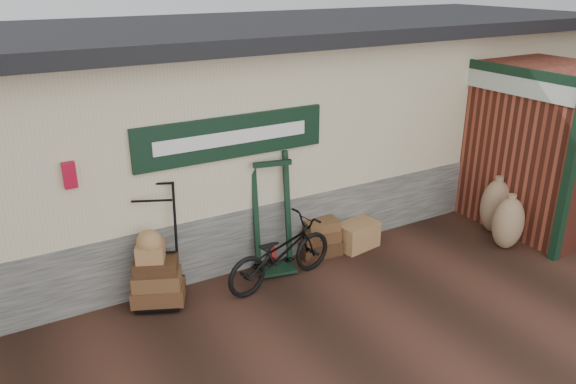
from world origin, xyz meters
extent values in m
plane|color=black|center=(0.00, 0.00, 0.00)|extent=(80.00, 80.00, 0.00)
cube|color=#4C4C47|center=(0.00, 2.75, 0.45)|extent=(14.00, 3.54, 0.90)
cube|color=beige|center=(0.00, 2.75, 1.95)|extent=(14.00, 3.50, 2.10)
cube|color=black|center=(0.00, 2.60, 3.10)|extent=(14.40, 4.10, 0.20)
cube|color=black|center=(-0.30, 0.97, 1.95)|extent=(2.60, 0.06, 0.55)
cube|color=white|center=(-0.30, 0.94, 1.95)|extent=(2.10, 0.01, 0.18)
cube|color=#A90C26|center=(-2.30, 0.97, 1.80)|extent=(0.14, 0.10, 0.30)
cube|color=maroon|center=(4.70, 1.20, 1.30)|extent=(1.60, 4.50, 2.60)
cube|color=black|center=(3.85, -1.00, 1.30)|extent=(0.12, 0.12, 2.60)
cube|color=#194C2D|center=(3.88, 0.20, 2.35)|extent=(0.04, 2.40, 0.28)
cube|color=black|center=(3.88, 0.20, 2.55)|extent=(0.05, 2.50, 0.14)
cube|color=brown|center=(1.60, 0.75, 0.20)|extent=(0.67, 0.49, 0.40)
imported|color=black|center=(0.08, 0.43, 0.49)|extent=(0.85, 1.75, 0.97)
ellipsoid|color=#815E45|center=(3.84, 0.11, 0.44)|extent=(0.67, 0.62, 0.87)
ellipsoid|color=#815E45|center=(3.53, -0.40, 0.41)|extent=(0.53, 0.45, 0.81)
camera|label=1|loc=(-3.14, -5.34, 3.92)|focal=35.00mm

